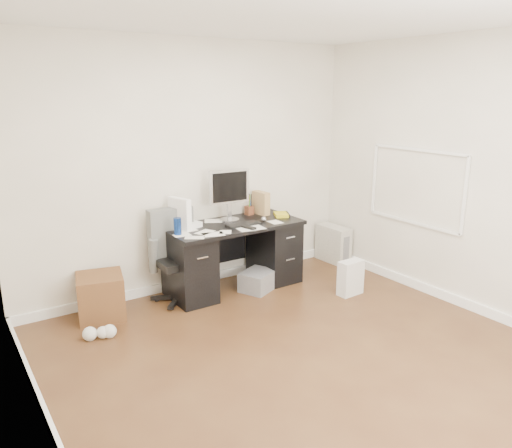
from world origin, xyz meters
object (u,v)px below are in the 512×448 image
(pc_tower, at_px, (333,244))
(keyboard, at_px, (244,224))
(desk, at_px, (234,254))
(office_chair, at_px, (178,257))
(lcd_monitor, at_px, (229,195))
(wicker_basket, at_px, (101,296))

(pc_tower, bearing_deg, keyboard, -174.75)
(desk, xyz_separation_m, keyboard, (0.05, -0.13, 0.36))
(office_chair, distance_m, pc_tower, 2.23)
(office_chair, bearing_deg, lcd_monitor, 9.50)
(pc_tower, bearing_deg, wicker_basket, 177.65)
(keyboard, relative_size, office_chair, 0.40)
(pc_tower, xyz_separation_m, wicker_basket, (-3.02, 0.02, -0.02))
(pc_tower, bearing_deg, office_chair, 179.10)
(lcd_monitor, height_order, keyboard, lcd_monitor)
(lcd_monitor, relative_size, pc_tower, 1.26)
(lcd_monitor, xyz_separation_m, pc_tower, (1.52, -0.06, -0.81))
(office_chair, relative_size, wicker_basket, 2.27)
(lcd_monitor, bearing_deg, keyboard, -79.56)
(desk, height_order, pc_tower, desk)
(office_chair, bearing_deg, pc_tower, 1.86)
(desk, xyz_separation_m, pc_tower, (1.55, 0.06, -0.17))
(keyboard, bearing_deg, pc_tower, 7.59)
(lcd_monitor, distance_m, office_chair, 0.89)
(lcd_monitor, relative_size, keyboard, 1.53)
(lcd_monitor, xyz_separation_m, wicker_basket, (-1.50, -0.05, -0.83))
(desk, relative_size, pc_tower, 3.21)
(office_chair, xyz_separation_m, wicker_basket, (-0.81, 0.06, -0.27))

